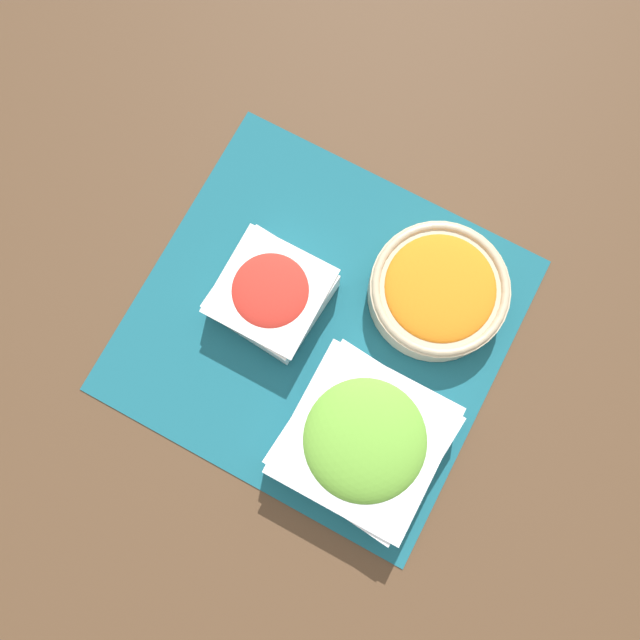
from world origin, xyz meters
TOP-DOWN VIEW (x-y plane):
  - ground_plane at (0.00, 0.00)m, footprint 3.00×3.00m
  - placemat at (0.00, 0.00)m, footprint 0.50×0.47m
  - tomato_bowl at (-0.07, 0.00)m, footprint 0.15×0.15m
  - carrot_bowl at (0.12, 0.11)m, footprint 0.19×0.19m
  - lettuce_bowl at (0.13, -0.11)m, footprint 0.20×0.20m

SIDE VIEW (x-z plane):
  - ground_plane at x=0.00m, z-range 0.00..0.00m
  - placemat at x=0.00m, z-range 0.00..0.00m
  - carrot_bowl at x=0.12m, z-range 0.01..0.06m
  - tomato_bowl at x=-0.07m, z-range 0.01..0.07m
  - lettuce_bowl at x=0.13m, z-range 0.00..0.09m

